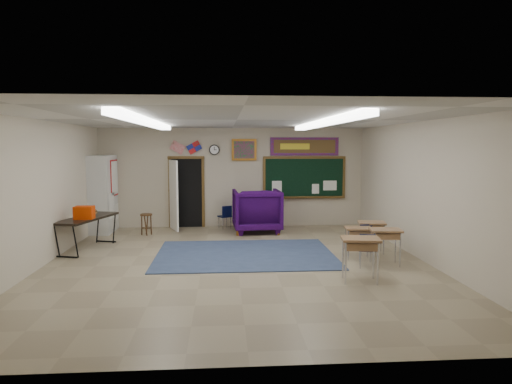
{
  "coord_description": "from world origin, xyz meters",
  "views": [
    {
      "loc": [
        -0.28,
        -9.38,
        2.47
      ],
      "look_at": [
        0.5,
        1.5,
        1.36
      ],
      "focal_mm": 32.0,
      "sensor_mm": 36.0,
      "label": 1
    }
  ],
  "objects": [
    {
      "name": "wingback_armchair",
      "position": [
        0.67,
        3.56,
        0.62
      ],
      "size": [
        1.38,
        1.42,
        1.24
      ],
      "primitive_type": "imported",
      "rotation": [
        0.0,
        0.0,
        3.19
      ],
      "color": "#220537",
      "rests_on": "floor"
    },
    {
      "name": "wall_flags",
      "position": [
        -1.4,
        4.44,
        2.48
      ],
      "size": [
        1.16,
        0.06,
        0.7
      ],
      "primitive_type": null,
      "color": "red",
      "rests_on": "back_wall"
    },
    {
      "name": "student_desk_front_right",
      "position": [
        3.13,
        0.78,
        0.4
      ],
      "size": [
        0.67,
        0.55,
        0.72
      ],
      "rotation": [
        0.0,
        0.0,
        -0.17
      ],
      "color": "#936944",
      "rests_on": "floor"
    },
    {
      "name": "wooden_stool",
      "position": [
        -2.43,
        3.31,
        0.3
      ],
      "size": [
        0.33,
        0.33,
        0.59
      ],
      "color": "#462C15",
      "rests_on": "floor"
    },
    {
      "name": "doorway",
      "position": [
        -1.5,
        4.35,
        1.06
      ],
      "size": [
        1.1,
        0.89,
        2.16
      ],
      "color": "black",
      "rests_on": "back_wall"
    },
    {
      "name": "framed_art_print",
      "position": [
        0.35,
        4.47,
        2.35
      ],
      "size": [
        0.75,
        0.05,
        0.65
      ],
      "color": "#975D1D",
      "rests_on": "back_wall"
    },
    {
      "name": "front_wall",
      "position": [
        0.0,
        -4.5,
        1.5
      ],
      "size": [
        8.0,
        0.04,
        3.0
      ],
      "primitive_type": "cube",
      "color": "#B8AE95",
      "rests_on": "floor"
    },
    {
      "name": "fluorescent_strips",
      "position": [
        0.0,
        0.0,
        2.94
      ],
      "size": [
        3.86,
        6.0,
        0.1
      ],
      "primitive_type": null,
      "color": "white",
      "rests_on": "ceiling"
    },
    {
      "name": "left_wall",
      "position": [
        -4.0,
        0.0,
        1.5
      ],
      "size": [
        0.04,
        9.0,
        3.0
      ],
      "primitive_type": "cube",
      "color": "#B8AE95",
      "rests_on": "floor"
    },
    {
      "name": "student_desk_front_left",
      "position": [
        2.67,
        0.28,
        0.38
      ],
      "size": [
        0.61,
        0.49,
        0.69
      ],
      "rotation": [
        0.0,
        0.0,
        -0.1
      ],
      "color": "#936944",
      "rests_on": "floor"
    },
    {
      "name": "student_chair_desk_a",
      "position": [
        2.62,
        -0.47,
        0.36
      ],
      "size": [
        0.44,
        0.44,
        0.71
      ],
      "primitive_type": null,
      "rotation": [
        0.0,
        0.0,
        2.87
      ],
      "color": "black",
      "rests_on": "floor"
    },
    {
      "name": "student_chair_desk_b",
      "position": [
        2.98,
        0.42,
        0.35
      ],
      "size": [
        0.44,
        0.44,
        0.71
      ],
      "primitive_type": null,
      "rotation": [
        0.0,
        0.0,
        0.29
      ],
      "color": "black",
      "rests_on": "floor"
    },
    {
      "name": "back_wall",
      "position": [
        0.0,
        4.5,
        1.5
      ],
      "size": [
        8.0,
        0.04,
        3.0
      ],
      "primitive_type": "cube",
      "color": "#B8AE95",
      "rests_on": "floor"
    },
    {
      "name": "area_rug",
      "position": [
        0.2,
        0.8,
        0.01
      ],
      "size": [
        4.0,
        3.0,
        0.02
      ],
      "primitive_type": "cube",
      "color": "#354566",
      "rests_on": "floor"
    },
    {
      "name": "right_wall",
      "position": [
        4.0,
        0.0,
        1.5
      ],
      "size": [
        0.04,
        9.0,
        3.0
      ],
      "primitive_type": "cube",
      "color": "#B8AE95",
      "rests_on": "floor"
    },
    {
      "name": "chalkboard",
      "position": [
        2.2,
        4.46,
        1.46
      ],
      "size": [
        2.55,
        0.14,
        1.3
      ],
      "color": "brown",
      "rests_on": "back_wall"
    },
    {
      "name": "wall_clock",
      "position": [
        -0.55,
        4.47,
        2.35
      ],
      "size": [
        0.32,
        0.05,
        0.32
      ],
      "color": "black",
      "rests_on": "back_wall"
    },
    {
      "name": "bulletin_board",
      "position": [
        2.2,
        4.47,
        2.45
      ],
      "size": [
        2.1,
        0.05,
        0.55
      ],
      "color": "#AF0F15",
      "rests_on": "back_wall"
    },
    {
      "name": "student_desk_back_left",
      "position": [
        2.19,
        -1.42,
        0.45
      ],
      "size": [
        0.74,
        0.6,
        0.81
      ],
      "rotation": [
        0.0,
        0.0,
        -0.14
      ],
      "color": "#936944",
      "rests_on": "floor"
    },
    {
      "name": "ceiling",
      "position": [
        0.0,
        0.0,
        3.0
      ],
      "size": [
        8.0,
        9.0,
        0.04
      ],
      "primitive_type": "cube",
      "color": "silver",
      "rests_on": "back_wall"
    },
    {
      "name": "folding_table",
      "position": [
        -3.53,
        1.58,
        0.43
      ],
      "size": [
        1.12,
        1.99,
        1.08
      ],
      "rotation": [
        0.0,
        0.0,
        -0.27
      ],
      "color": "black",
      "rests_on": "floor"
    },
    {
      "name": "student_desk_back_right",
      "position": [
        3.06,
        -0.3,
        0.42
      ],
      "size": [
        0.68,
        0.55,
        0.76
      ],
      "rotation": [
        0.0,
        0.0,
        -0.12
      ],
      "color": "#936944",
      "rests_on": "floor"
    },
    {
      "name": "floor",
      "position": [
        0.0,
        0.0,
        0.0
      ],
      "size": [
        9.0,
        9.0,
        0.0
      ],
      "primitive_type": "plane",
      "color": "gray",
      "rests_on": "ground"
    },
    {
      "name": "storage_cabinet",
      "position": [
        -3.71,
        3.85,
        1.1
      ],
      "size": [
        0.59,
        1.25,
        2.2
      ],
      "color": "beige",
      "rests_on": "floor"
    },
    {
      "name": "student_chair_reading",
      "position": [
        -0.25,
        4.15,
        0.35
      ],
      "size": [
        0.47,
        0.47,
        0.7
      ],
      "primitive_type": null,
      "rotation": [
        0.0,
        0.0,
        3.63
      ],
      "color": "black",
      "rests_on": "floor"
    }
  ]
}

